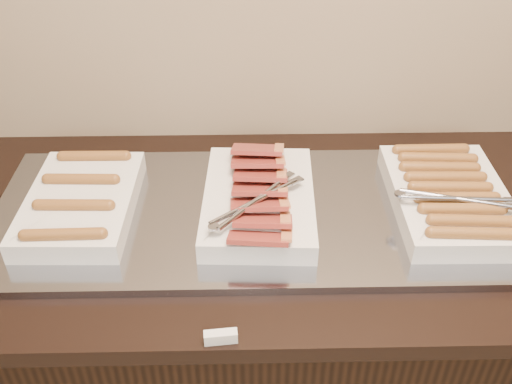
# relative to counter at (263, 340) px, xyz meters

# --- Properties ---
(counter) EXTENTS (2.06, 0.76, 0.90)m
(counter) POSITION_rel_counter_xyz_m (0.00, 0.00, 0.00)
(counter) COLOR black
(counter) RESTS_ON ground
(warming_tray) EXTENTS (1.20, 0.50, 0.02)m
(warming_tray) POSITION_rel_counter_xyz_m (-0.02, 0.00, 0.46)
(warming_tray) COLOR gray
(warming_tray) RESTS_ON counter
(dish_left) EXTENTS (0.24, 0.36, 0.07)m
(dish_left) POSITION_rel_counter_xyz_m (-0.42, 0.00, 0.50)
(dish_left) COLOR silver
(dish_left) RESTS_ON warming_tray
(dish_center) EXTENTS (0.26, 0.40, 0.09)m
(dish_center) POSITION_rel_counter_xyz_m (-0.01, -0.00, 0.50)
(dish_center) COLOR silver
(dish_center) RESTS_ON warming_tray
(dish_right) EXTENTS (0.27, 0.38, 0.08)m
(dish_right) POSITION_rel_counter_xyz_m (0.42, -0.00, 0.50)
(dish_right) COLOR silver
(dish_right) RESTS_ON warming_tray
(label_holder) EXTENTS (0.06, 0.02, 0.02)m
(label_holder) POSITION_rel_counter_xyz_m (-0.09, -0.36, 0.46)
(label_holder) COLOR silver
(label_holder) RESTS_ON counter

